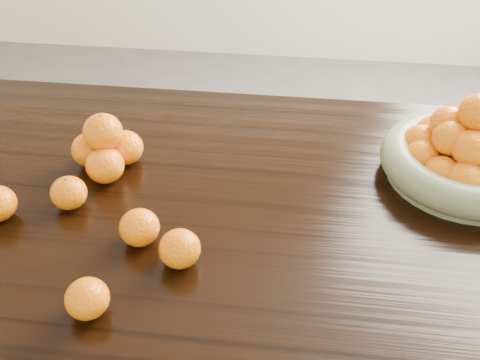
# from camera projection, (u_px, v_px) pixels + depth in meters

# --- Properties ---
(dining_table) EXTENTS (2.00, 1.00, 0.75)m
(dining_table) POSITION_uv_depth(u_px,v_px,m) (238.00, 236.00, 1.18)
(dining_table) COLOR black
(dining_table) RESTS_ON ground
(fruit_bowl) EXTENTS (0.37, 0.37, 0.20)m
(fruit_bowl) POSITION_uv_depth(u_px,v_px,m) (468.00, 155.00, 1.17)
(fruit_bowl) COLOR gray
(fruit_bowl) RESTS_ON dining_table
(orange_pyramid) EXTENTS (0.16, 0.16, 0.14)m
(orange_pyramid) POSITION_uv_depth(u_px,v_px,m) (106.00, 148.00, 1.20)
(orange_pyramid) COLOR orange
(orange_pyramid) RESTS_ON dining_table
(loose_orange_0) EXTENTS (0.08, 0.08, 0.07)m
(loose_orange_0) POSITION_uv_depth(u_px,v_px,m) (69.00, 193.00, 1.10)
(loose_orange_0) COLOR orange
(loose_orange_0) RESTS_ON dining_table
(loose_orange_1) EXTENTS (0.07, 0.07, 0.07)m
(loose_orange_1) POSITION_uv_depth(u_px,v_px,m) (87.00, 299.00, 0.88)
(loose_orange_1) COLOR orange
(loose_orange_1) RESTS_ON dining_table
(loose_orange_2) EXTENTS (0.08, 0.08, 0.07)m
(loose_orange_2) POSITION_uv_depth(u_px,v_px,m) (180.00, 249.00, 0.97)
(loose_orange_2) COLOR orange
(loose_orange_2) RESTS_ON dining_table
(loose_orange_4) EXTENTS (0.08, 0.08, 0.07)m
(loose_orange_4) POSITION_uv_depth(u_px,v_px,m) (139.00, 227.00, 1.02)
(loose_orange_4) COLOR orange
(loose_orange_4) RESTS_ON dining_table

